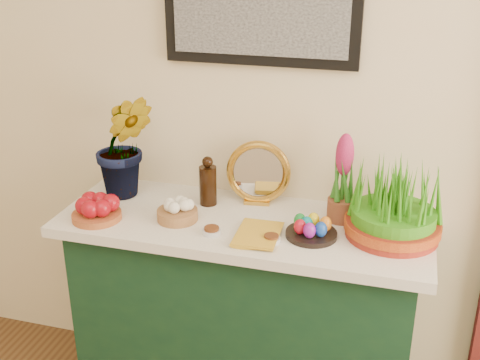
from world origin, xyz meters
name	(u,v)px	position (x,y,z in m)	size (l,w,h in m)	color
sideboard	(243,321)	(-0.11, 2.00, 0.42)	(1.30, 0.45, 0.85)	#14371E
tablecloth	(244,224)	(-0.11, 2.00, 0.87)	(1.40, 0.55, 0.04)	white
hyacinth_green	(123,129)	(-0.63, 2.09, 1.17)	(0.28, 0.24, 0.57)	#2E761F
apple_bowl	(96,210)	(-0.64, 1.85, 0.93)	(0.19, 0.19, 0.09)	#A35028
garlic_basket	(177,211)	(-0.34, 1.93, 0.93)	(0.18, 0.18, 0.09)	#AC7445
vinegar_cruet	(208,183)	(-0.28, 2.10, 0.98)	(0.07, 0.07, 0.20)	black
mirror	(258,173)	(-0.09, 2.17, 1.01)	(0.26, 0.09, 0.26)	gold
book	(237,231)	(-0.09, 1.87, 0.90)	(0.14, 0.21, 0.03)	gold
spice_dish_left	(212,231)	(-0.18, 1.86, 0.90)	(0.07, 0.07, 0.03)	silver
spice_dish_right	(271,239)	(0.04, 1.86, 0.90)	(0.06, 0.06, 0.03)	silver
egg_plate	(311,229)	(0.16, 1.93, 0.92)	(0.19, 0.19, 0.08)	black
hyacinth_pink	(343,182)	(0.25, 2.10, 1.04)	(0.10, 0.10, 0.34)	brown
wheatgrass_sabzeh	(394,205)	(0.44, 2.02, 1.01)	(0.34, 0.34, 0.28)	maroon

